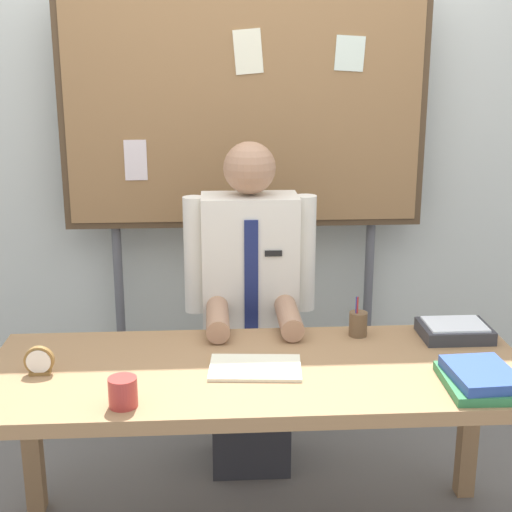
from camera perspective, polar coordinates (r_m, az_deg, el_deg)
name	(u,v)px	position (r m, az deg, el deg)	size (l,w,h in m)	color
back_wall	(243,148)	(3.58, -1.04, 8.44)	(6.40, 0.08, 2.70)	silver
desk	(259,389)	(2.60, 0.25, -10.41)	(1.89, 0.73, 0.74)	#9E754C
person	(250,323)	(3.13, -0.47, -5.24)	(0.55, 0.56, 1.45)	#2D2D33
bulletin_board	(245,117)	(3.36, -0.90, 10.87)	(1.67, 0.09, 2.08)	#4C3823
book_stack	(479,379)	(2.51, 17.12, -9.17)	(0.23, 0.30, 0.07)	#337F47
open_notebook	(255,368)	(2.54, -0.06, -8.75)	(0.32, 0.21, 0.01)	#F4EFCC
desk_clock	(39,362)	(2.59, -16.63, -7.97)	(0.10, 0.04, 0.10)	olive
coffee_mug	(123,392)	(2.31, -10.39, -10.45)	(0.09, 0.09, 0.09)	#B23833
pen_holder	(358,324)	(2.84, 8.01, -5.28)	(0.07, 0.07, 0.16)	brown
paper_tray	(455,330)	(2.90, 15.31, -5.65)	(0.26, 0.20, 0.06)	#333338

